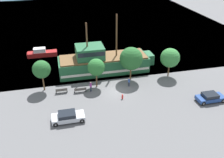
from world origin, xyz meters
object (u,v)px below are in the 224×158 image
object	(u,v)px
pirate_ship	(102,62)
parked_car_curb_mid	(68,117)
fire_hydrant	(122,96)
pedestrian_walking_near	(91,86)
moored_boat_dockside	(42,53)
bench_promenade_west	(62,90)
pedestrian_walking_far	(129,82)
bench_promenade_east	(80,90)
parked_car_curb_front	(210,97)

from	to	relation	value
pirate_ship	parked_car_curb_mid	distance (m)	15.57
parked_car_curb_mid	fire_hydrant	xyz separation A→B (m)	(8.62, 3.56, -0.27)
pedestrian_walking_near	fire_hydrant	bearing A→B (deg)	-37.09
moored_boat_dockside	bench_promenade_west	bearing A→B (deg)	-78.63
bench_promenade_west	pedestrian_walking_far	xyz separation A→B (m)	(11.18, -0.44, 0.36)
fire_hydrant	moored_boat_dockside	bearing A→B (deg)	121.64
pedestrian_walking_far	moored_boat_dockside	bearing A→B (deg)	131.13
bench_promenade_east	pirate_ship	bearing A→B (deg)	53.22
moored_boat_dockside	parked_car_curb_mid	distance (m)	23.82
pirate_ship	fire_hydrant	xyz separation A→B (m)	(1.15, -10.04, -1.49)
fire_hydrant	pedestrian_walking_far	xyz separation A→B (m)	(2.10, 3.48, 0.40)
moored_boat_dockside	bench_promenade_west	distance (m)	16.38
bench_promenade_east	parked_car_curb_front	bearing A→B (deg)	-20.48
pirate_ship	pedestrian_walking_near	world-z (taller)	pirate_ship
fire_hydrant	bench_promenade_east	size ratio (longest dim) A/B	0.39
bench_promenade_west	pedestrian_walking_far	world-z (taller)	pedestrian_walking_far
moored_boat_dockside	parked_car_curb_mid	bearing A→B (deg)	-81.10
parked_car_curb_front	pirate_ship	bearing A→B (deg)	135.56
parked_car_curb_mid	parked_car_curb_front	bearing A→B (deg)	-0.31
parked_car_curb_front	parked_car_curb_mid	size ratio (longest dim) A/B	0.96
fire_hydrant	pedestrian_walking_far	distance (m)	4.08
bench_promenade_east	pedestrian_walking_far	size ratio (longest dim) A/B	1.22
parked_car_curb_mid	bench_promenade_west	world-z (taller)	parked_car_curb_mid
moored_boat_dockside	pedestrian_walking_near	xyz separation A→B (m)	(7.91, -16.65, 0.21)
moored_boat_dockside	fire_hydrant	world-z (taller)	moored_boat_dockside
bench_promenade_east	bench_promenade_west	xyz separation A→B (m)	(-2.97, 0.51, -0.00)
parked_car_curb_front	bench_promenade_east	bearing A→B (deg)	159.52
parked_car_curb_front	parked_car_curb_mid	xyz separation A→B (m)	(-21.47, 0.12, 0.01)
bench_promenade_east	bench_promenade_west	size ratio (longest dim) A/B	1.05
pirate_ship	fire_hydrant	world-z (taller)	pirate_ship
parked_car_curb_front	pedestrian_walking_far	world-z (taller)	pedestrian_walking_far
pedestrian_walking_near	parked_car_curb_mid	bearing A→B (deg)	-121.56
bench_promenade_east	moored_boat_dockside	bearing A→B (deg)	110.50
parked_car_curb_front	pedestrian_walking_near	distance (m)	18.61
fire_hydrant	parked_car_curb_front	bearing A→B (deg)	-15.97
parked_car_curb_front	pedestrian_walking_far	size ratio (longest dim) A/B	2.63
parked_car_curb_front	fire_hydrant	world-z (taller)	parked_car_curb_front
pedestrian_walking_far	bench_promenade_east	bearing A→B (deg)	-179.50
pirate_ship	bench_promenade_east	xyz separation A→B (m)	(-4.96, -6.64, -1.46)
parked_car_curb_mid	pedestrian_walking_far	distance (m)	12.82
parked_car_curb_mid	pedestrian_walking_far	bearing A→B (deg)	33.26
fire_hydrant	parked_car_curb_mid	bearing A→B (deg)	-157.57
bench_promenade_west	pedestrian_walking_near	size ratio (longest dim) A/B	1.05
parked_car_curb_front	bench_promenade_east	xyz separation A→B (m)	(-18.95, 7.08, -0.22)
parked_car_curb_front	pedestrian_walking_near	bearing A→B (deg)	157.90
parked_car_curb_front	pedestrian_walking_near	xyz separation A→B (m)	(-17.24, 7.00, 0.23)
pirate_ship	moored_boat_dockside	distance (m)	14.99
pedestrian_walking_far	bench_promenade_west	bearing A→B (deg)	177.75
bench_promenade_east	pedestrian_walking_near	xyz separation A→B (m)	(1.71, -0.08, 0.45)
parked_car_curb_front	bench_promenade_east	world-z (taller)	parked_car_curb_front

